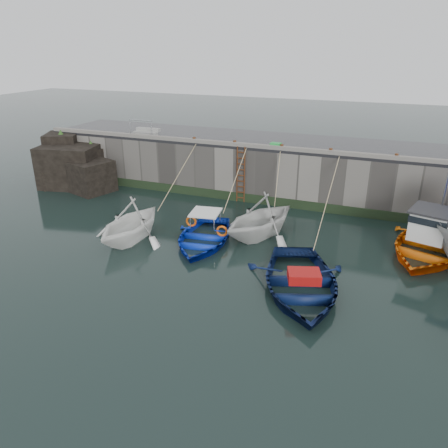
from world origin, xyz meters
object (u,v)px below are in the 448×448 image
at_px(bollard_a, 194,140).
at_px(bollard_c, 282,147).
at_px(bollard_b, 235,143).
at_px(boat_near_blacktrim, 260,235).
at_px(ladder, 241,175).
at_px(boat_near_navy, 299,290).
at_px(bollard_d, 331,151).
at_px(boat_near_blue, 203,242).
at_px(boat_near_white, 132,239).
at_px(boat_far_orange, 429,244).
at_px(bollard_e, 396,156).
at_px(fish_crate, 276,146).

xyz_separation_m(bollard_a, bollard_c, (5.20, 0.00, 0.00)).
relative_size(bollard_a, bollard_b, 1.00).
bearing_deg(boat_near_blacktrim, ladder, 144.03).
distance_m(ladder, bollard_b, 1.81).
bearing_deg(boat_near_blacktrim, bollard_a, 164.00).
relative_size(boat_near_blacktrim, bollard_c, 16.06).
distance_m(boat_near_navy, bollard_a, 12.50).
bearing_deg(bollard_d, boat_near_blue, -126.31).
bearing_deg(boat_near_white, boat_far_orange, 17.05).
xyz_separation_m(bollard_a, bollard_b, (2.50, 0.00, 0.00)).
xyz_separation_m(boat_near_blacktrim, boat_far_orange, (7.37, 0.90, 0.40)).
bearing_deg(ladder, boat_far_orange, -18.20).
height_order(boat_near_blue, boat_near_blacktrim, boat_near_blacktrim).
height_order(bollard_b, bollard_e, same).
bearing_deg(ladder, bollard_b, 146.14).
bearing_deg(boat_far_orange, bollard_b, 176.68).
xyz_separation_m(ladder, boat_near_white, (-3.01, -6.74, -1.59)).
bearing_deg(fish_crate, boat_near_navy, -63.29).
relative_size(bollard_a, bollard_e, 1.00).
height_order(boat_near_blacktrim, fish_crate, fish_crate).
relative_size(boat_near_white, boat_near_blue, 0.90).
height_order(boat_far_orange, fish_crate, boat_far_orange).
xyz_separation_m(bollard_c, bollard_d, (2.60, 0.00, 0.00)).
relative_size(boat_near_blue, boat_far_orange, 0.69).
distance_m(bollard_b, bollard_c, 2.70).
distance_m(bollard_c, bollard_d, 2.60).
height_order(boat_near_blacktrim, boat_near_navy, boat_near_blacktrim).
bearing_deg(bollard_a, bollard_c, 0.00).
bearing_deg(bollard_a, ladder, -6.38).
height_order(boat_near_white, fish_crate, fish_crate).
xyz_separation_m(boat_far_orange, bollard_a, (-12.83, 3.57, 2.90)).
relative_size(ladder, boat_near_blacktrim, 0.71).
xyz_separation_m(ladder, boat_near_blue, (0.26, -5.85, -1.59)).
relative_size(boat_near_blacktrim, fish_crate, 8.06).
bearing_deg(bollard_b, boat_near_blacktrim, -56.51).
bearing_deg(bollard_a, bollard_e, 0.00).
bearing_deg(bollard_b, boat_near_blue, -83.04).
height_order(fish_crate, bollard_d, fish_crate).
bearing_deg(bollard_a, boat_near_navy, -46.46).
bearing_deg(bollard_d, boat_near_blacktrim, -117.70).
height_order(bollard_c, bollard_e, same).
relative_size(ladder, bollard_b, 11.43).
bearing_deg(boat_near_blue, bollard_a, 108.94).
bearing_deg(bollard_a, boat_far_orange, -15.54).
distance_m(bollard_c, bollard_e, 5.80).
height_order(ladder, bollard_b, bollard_b).
height_order(ladder, bollard_e, bollard_e).
relative_size(ladder, bollard_e, 11.43).
relative_size(bollard_c, bollard_d, 1.00).
distance_m(ladder, boat_far_orange, 10.41).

